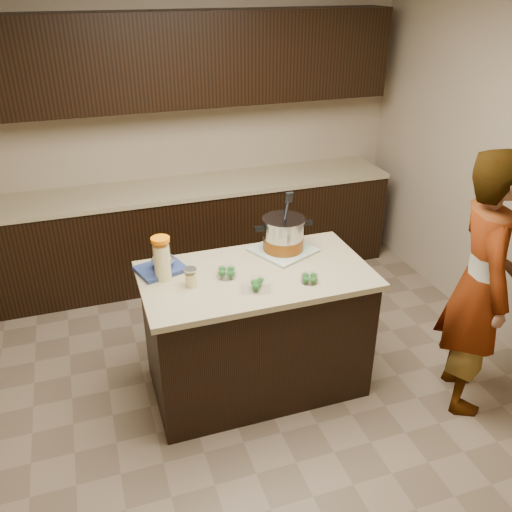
% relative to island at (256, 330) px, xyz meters
% --- Properties ---
extents(ground_plane, '(4.00, 4.00, 0.00)m').
position_rel_island_xyz_m(ground_plane, '(0.00, 0.00, -0.45)').
color(ground_plane, brown).
rests_on(ground_plane, ground).
extents(room_shell, '(4.04, 4.04, 2.72)m').
position_rel_island_xyz_m(room_shell, '(0.00, 0.00, 1.26)').
color(room_shell, tan).
rests_on(room_shell, ground).
extents(back_cabinets, '(3.60, 0.63, 2.33)m').
position_rel_island_xyz_m(back_cabinets, '(0.00, 1.74, 0.49)').
color(back_cabinets, black).
rests_on(back_cabinets, ground).
extents(island, '(1.46, 0.81, 0.90)m').
position_rel_island_xyz_m(island, '(0.00, 0.00, 0.00)').
color(island, black).
rests_on(island, ground).
extents(dish_towel, '(0.48, 0.48, 0.02)m').
position_rel_island_xyz_m(dish_towel, '(0.27, 0.22, 0.46)').
color(dish_towel, '#587F55').
rests_on(dish_towel, island).
extents(stock_pot, '(0.41, 0.30, 0.41)m').
position_rel_island_xyz_m(stock_pot, '(0.27, 0.22, 0.56)').
color(stock_pot, '#B7B7BC').
rests_on(stock_pot, dish_towel).
extents(lemonade_pitcher, '(0.14, 0.14, 0.28)m').
position_rel_island_xyz_m(lemonade_pitcher, '(-0.57, 0.12, 0.58)').
color(lemonade_pitcher, '#E6D98D').
rests_on(lemonade_pitcher, island).
extents(mason_jar, '(0.10, 0.10, 0.13)m').
position_rel_island_xyz_m(mason_jar, '(-0.43, -0.03, 0.50)').
color(mason_jar, '#E6D98D').
rests_on(mason_jar, island).
extents(broccoli_tub_left, '(0.14, 0.14, 0.06)m').
position_rel_island_xyz_m(broccoli_tub_left, '(-0.19, 0.01, 0.47)').
color(broccoli_tub_left, silver).
rests_on(broccoli_tub_left, island).
extents(broccoli_tub_right, '(0.12, 0.12, 0.05)m').
position_rel_island_xyz_m(broccoli_tub_right, '(0.28, -0.21, 0.47)').
color(broccoli_tub_right, silver).
rests_on(broccoli_tub_right, island).
extents(broccoli_tub_rect, '(0.19, 0.16, 0.06)m').
position_rel_island_xyz_m(broccoli_tub_rect, '(-0.06, -0.19, 0.47)').
color(broccoli_tub_rect, silver).
rests_on(broccoli_tub_rect, island).
extents(blue_tray, '(0.34, 0.30, 0.11)m').
position_rel_island_xyz_m(blue_tray, '(-0.56, 0.21, 0.49)').
color(blue_tray, navy).
rests_on(blue_tray, island).
extents(person, '(0.63, 0.75, 1.74)m').
position_rel_island_xyz_m(person, '(1.28, -0.55, 0.42)').
color(person, gray).
rests_on(person, ground).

